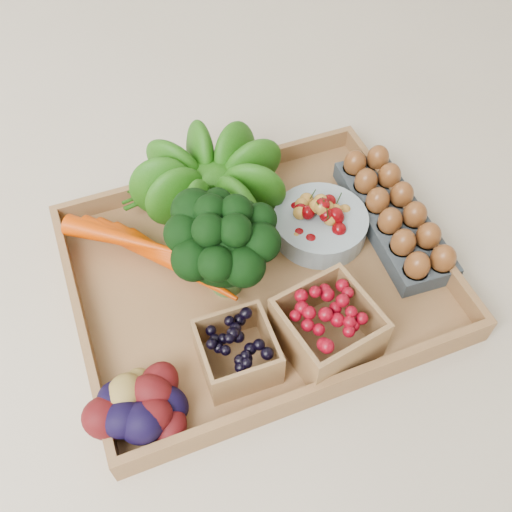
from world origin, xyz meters
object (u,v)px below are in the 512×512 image
object	(u,v)px
broccoli	(225,260)
egg_carton	(393,219)
cherry_bowl	(320,225)
tray	(256,276)

from	to	relation	value
broccoli	egg_carton	size ratio (longest dim) A/B	0.59
broccoli	cherry_bowl	size ratio (longest dim) A/B	1.06
egg_carton	broccoli	bearing A→B (deg)	-173.81
tray	egg_carton	size ratio (longest dim) A/B	2.01
tray	cherry_bowl	bearing A→B (deg)	17.17
tray	egg_carton	world-z (taller)	egg_carton
broccoli	egg_carton	xyz separation A→B (m)	(0.29, 0.01, -0.05)
cherry_bowl	egg_carton	size ratio (longest dim) A/B	0.56
cherry_bowl	egg_carton	distance (m)	0.12
cherry_bowl	egg_carton	bearing A→B (deg)	-14.11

